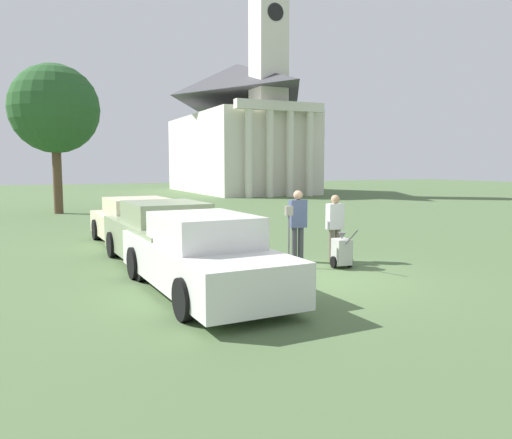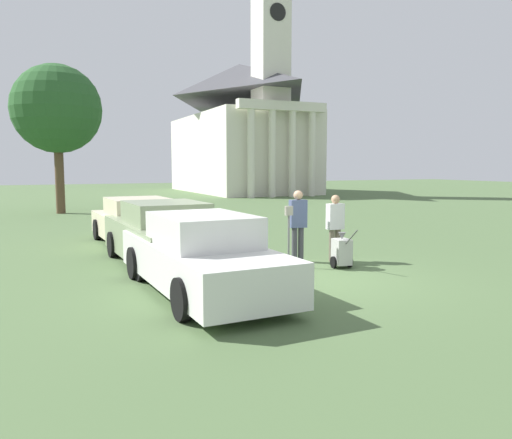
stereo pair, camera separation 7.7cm
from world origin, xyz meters
name	(u,v)px [view 2 (the right image)]	position (x,y,z in m)	size (l,w,h in m)	color
ground_plane	(315,279)	(0.00, 0.00, 0.00)	(120.00, 120.00, 0.00)	#4C663D
parked_car_white	(200,256)	(-2.57, -0.06, 0.69)	(2.13, 5.30, 1.50)	silver
parked_car_sage	(164,235)	(-2.57, 2.84, 0.72)	(2.24, 5.01, 1.54)	gray
parked_car_cream	(138,223)	(-2.57, 6.19, 0.66)	(2.27, 5.23, 1.43)	beige
parking_meter	(289,225)	(0.03, 1.28, 1.01)	(0.18, 0.09, 1.46)	slate
person_worker	(298,221)	(0.57, 1.81, 1.03)	(0.45, 0.27, 1.79)	#3F3F47
person_supervisor	(335,224)	(1.47, 1.51, 0.95)	(0.43, 0.24, 1.68)	#665B4C
equipment_cart	(342,252)	(1.16, 0.73, 0.39)	(0.50, 1.00, 1.00)	#B2B2AD
church	(241,125)	(12.01, 33.46, 6.09)	(8.83, 17.30, 22.23)	silver
shade_tree	(57,109)	(-4.24, 17.93, 5.18)	(4.37, 4.37, 7.39)	brown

